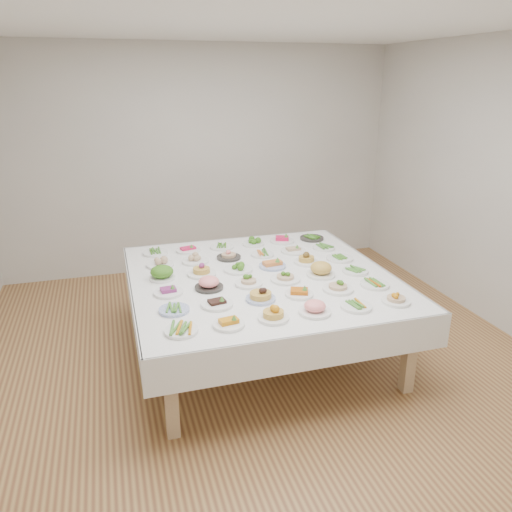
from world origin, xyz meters
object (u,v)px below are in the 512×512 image
object	(u,v)px
display_table	(261,282)
dish_35	(312,237)
dish_18	(162,272)
dish_0	(181,329)

from	to	relation	value
display_table	dish_35	world-z (taller)	dish_35
display_table	dish_18	size ratio (longest dim) A/B	10.54
display_table	dish_18	world-z (taller)	dish_18
dish_35	dish_0	bearing A→B (deg)	-134.85
dish_0	dish_18	distance (m)	1.00
display_table	dish_35	size ratio (longest dim) A/B	9.07
display_table	dish_0	xyz separation A→B (m)	(-0.83, -0.84, 0.09)
dish_35	display_table	bearing A→B (deg)	-134.93
dish_0	dish_18	xyz separation A→B (m)	(-0.01, 1.00, 0.04)
dish_0	dish_35	size ratio (longest dim) A/B	1.01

